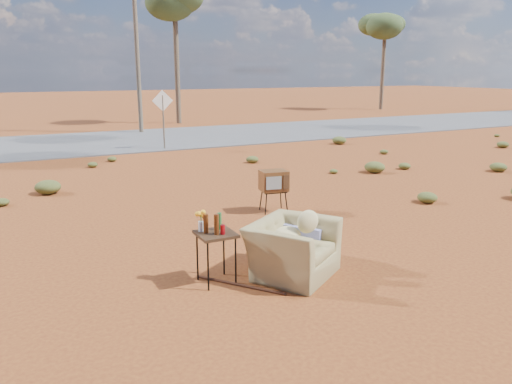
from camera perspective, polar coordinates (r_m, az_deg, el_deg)
name	(u,v)px	position (r m, az deg, el deg)	size (l,w,h in m)	color
ground	(296,264)	(7.73, 4.58, -8.17)	(140.00, 140.00, 0.00)	brown
highway	(109,141)	(21.63, -16.50, 5.57)	(140.00, 7.00, 0.04)	#565659
armchair	(295,240)	(7.26, 4.42, -5.48)	(1.56, 1.53, 1.06)	olive
tv_unit	(274,181)	(10.31, 2.05, 1.23)	(0.61, 0.52, 0.87)	black
side_table	(213,231)	(6.84, -4.99, -4.44)	(0.51, 0.51, 1.02)	#332312
rusty_bar	(240,285)	(6.95, -1.83, -10.58)	(0.04, 0.04, 1.35)	#522715
road_sign	(163,109)	(18.91, -10.59, 9.32)	(0.78, 0.06, 2.19)	brown
eucalyptus_center	(175,2)	(28.71, -9.29, 20.65)	(3.20, 3.20, 7.60)	brown
eucalyptus_right	(385,28)	(39.74, 14.55, 17.72)	(3.20, 3.20, 7.10)	brown
utility_pole_center	(137,42)	(24.34, -13.50, 16.35)	(1.40, 0.20, 8.00)	brown
scrub_patch	(161,197)	(11.26, -10.77, -0.59)	(17.49, 8.07, 0.33)	#505726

